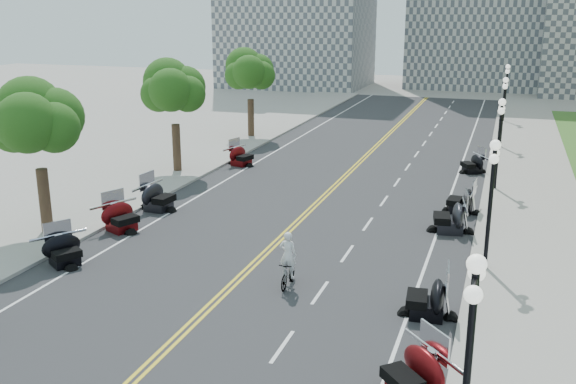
% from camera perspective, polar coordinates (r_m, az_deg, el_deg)
% --- Properties ---
extents(ground, '(160.00, 160.00, 0.00)m').
position_cam_1_polar(ground, '(23.94, -4.58, -7.88)').
color(ground, gray).
extents(road, '(16.00, 90.00, 0.01)m').
position_cam_1_polar(road, '(32.77, 2.37, -1.23)').
color(road, '#333335').
rests_on(road, ground).
extents(centerline_yellow_a, '(0.12, 90.00, 0.00)m').
position_cam_1_polar(centerline_yellow_a, '(32.80, 2.17, -1.19)').
color(centerline_yellow_a, yellow).
rests_on(centerline_yellow_a, road).
extents(centerline_yellow_b, '(0.12, 90.00, 0.00)m').
position_cam_1_polar(centerline_yellow_b, '(32.74, 2.57, -1.23)').
color(centerline_yellow_b, yellow).
rests_on(centerline_yellow_b, road).
extents(edge_line_north, '(0.12, 90.00, 0.00)m').
position_cam_1_polar(edge_line_north, '(31.64, 13.55, -2.28)').
color(edge_line_north, white).
rests_on(edge_line_north, road).
extents(edge_line_south, '(0.12, 90.00, 0.00)m').
position_cam_1_polar(edge_line_south, '(35.05, -7.70, -0.21)').
color(edge_line_south, white).
rests_on(edge_line_south, road).
extents(lane_dash_5, '(0.12, 2.00, 0.00)m').
position_cam_1_polar(lane_dash_5, '(19.54, -0.51, -13.57)').
color(lane_dash_5, white).
rests_on(lane_dash_5, road).
extents(lane_dash_6, '(0.12, 2.00, 0.00)m').
position_cam_1_polar(lane_dash_6, '(22.94, 2.86, -8.91)').
color(lane_dash_6, white).
rests_on(lane_dash_6, road).
extents(lane_dash_7, '(0.12, 2.00, 0.00)m').
position_cam_1_polar(lane_dash_7, '(26.50, 5.29, -5.46)').
color(lane_dash_7, white).
rests_on(lane_dash_7, road).
extents(lane_dash_8, '(0.12, 2.00, 0.00)m').
position_cam_1_polar(lane_dash_8, '(30.18, 7.11, -2.83)').
color(lane_dash_8, white).
rests_on(lane_dash_8, road).
extents(lane_dash_9, '(0.12, 2.00, 0.00)m').
position_cam_1_polar(lane_dash_9, '(33.93, 8.53, -0.78)').
color(lane_dash_9, white).
rests_on(lane_dash_9, road).
extents(lane_dash_10, '(0.12, 2.00, 0.00)m').
position_cam_1_polar(lane_dash_10, '(37.73, 9.66, 0.86)').
color(lane_dash_10, white).
rests_on(lane_dash_10, road).
extents(lane_dash_11, '(0.12, 2.00, 0.00)m').
position_cam_1_polar(lane_dash_11, '(41.57, 10.59, 2.21)').
color(lane_dash_11, white).
rests_on(lane_dash_11, road).
extents(lane_dash_12, '(0.12, 2.00, 0.00)m').
position_cam_1_polar(lane_dash_12, '(45.43, 11.36, 3.32)').
color(lane_dash_12, white).
rests_on(lane_dash_12, road).
extents(lane_dash_13, '(0.12, 2.00, 0.00)m').
position_cam_1_polar(lane_dash_13, '(49.32, 12.01, 4.26)').
color(lane_dash_13, white).
rests_on(lane_dash_13, road).
extents(lane_dash_14, '(0.12, 2.00, 0.00)m').
position_cam_1_polar(lane_dash_14, '(53.23, 12.57, 5.06)').
color(lane_dash_14, white).
rests_on(lane_dash_14, road).
extents(lane_dash_15, '(0.12, 2.00, 0.00)m').
position_cam_1_polar(lane_dash_15, '(57.14, 13.05, 5.75)').
color(lane_dash_15, white).
rests_on(lane_dash_15, road).
extents(lane_dash_16, '(0.12, 2.00, 0.00)m').
position_cam_1_polar(lane_dash_16, '(61.07, 13.47, 6.35)').
color(lane_dash_16, white).
rests_on(lane_dash_16, road).
extents(lane_dash_17, '(0.12, 2.00, 0.00)m').
position_cam_1_polar(lane_dash_17, '(65.01, 13.84, 6.88)').
color(lane_dash_17, white).
rests_on(lane_dash_17, road).
extents(lane_dash_18, '(0.12, 2.00, 0.00)m').
position_cam_1_polar(lane_dash_18, '(68.95, 14.17, 7.34)').
color(lane_dash_18, white).
rests_on(lane_dash_18, road).
extents(lane_dash_19, '(0.12, 2.00, 0.00)m').
position_cam_1_polar(lane_dash_19, '(72.90, 14.46, 7.76)').
color(lane_dash_19, white).
rests_on(lane_dash_19, road).
extents(sidewalk_north, '(5.00, 90.00, 0.15)m').
position_cam_1_polar(sidewalk_north, '(31.56, 20.98, -2.84)').
color(sidewalk_north, '#9E9991').
rests_on(sidewalk_north, ground).
extents(sidewalk_south, '(5.00, 90.00, 0.15)m').
position_cam_1_polar(sidewalk_south, '(37.01, -13.40, 0.46)').
color(sidewalk_south, '#9E9991').
rests_on(sidewalk_south, ground).
extents(street_lamp_1, '(0.50, 1.20, 4.90)m').
position_cam_1_polar(street_lamp_1, '(13.93, 15.67, -14.98)').
color(street_lamp_1, black).
rests_on(street_lamp_1, sidewalk_north).
extents(street_lamp_2, '(0.50, 1.20, 4.90)m').
position_cam_1_polar(street_lamp_2, '(25.04, 17.52, -1.17)').
color(street_lamp_2, black).
rests_on(street_lamp_2, sidewalk_north).
extents(street_lamp_3, '(0.50, 1.20, 4.90)m').
position_cam_1_polar(street_lamp_3, '(36.72, 18.20, 4.03)').
color(street_lamp_3, black).
rests_on(street_lamp_3, sidewalk_north).
extents(street_lamp_4, '(0.50, 1.20, 4.90)m').
position_cam_1_polar(street_lamp_4, '(48.55, 18.55, 6.71)').
color(street_lamp_4, black).
rests_on(street_lamp_4, sidewalk_north).
extents(street_lamp_5, '(0.50, 1.20, 4.90)m').
position_cam_1_polar(street_lamp_5, '(60.45, 18.77, 8.34)').
color(street_lamp_5, black).
rests_on(street_lamp_5, sidewalk_north).
extents(tree_2, '(4.80, 4.80, 9.20)m').
position_cam_1_polar(tree_2, '(29.44, -21.41, 5.24)').
color(tree_2, '#235619').
rests_on(tree_2, sidewalk_south).
extents(tree_3, '(4.80, 4.80, 9.20)m').
position_cam_1_polar(tree_3, '(39.24, -10.09, 8.47)').
color(tree_3, '#235619').
rests_on(tree_3, sidewalk_south).
extents(tree_4, '(4.80, 4.80, 9.20)m').
position_cam_1_polar(tree_4, '(50.01, -3.38, 10.22)').
color(tree_4, '#235619').
rests_on(tree_4, sidewalk_south).
extents(motorcycle_n_4, '(2.96, 2.96, 1.47)m').
position_cam_1_polar(motorcycle_n_4, '(17.30, 11.10, -15.35)').
color(motorcycle_n_4, '#590A0C').
rests_on(motorcycle_n_4, road).
extents(motorcycle_n_5, '(2.26, 2.26, 1.46)m').
position_cam_1_polar(motorcycle_n_5, '(21.44, 12.30, -9.01)').
color(motorcycle_n_5, black).
rests_on(motorcycle_n_5, road).
extents(motorcycle_n_7, '(2.56, 2.56, 1.57)m').
position_cam_1_polar(motorcycle_n_7, '(29.57, 14.23, -2.03)').
color(motorcycle_n_7, black).
rests_on(motorcycle_n_7, road).
extents(motorcycle_n_8, '(2.17, 2.17, 1.40)m').
position_cam_1_polar(motorcycle_n_8, '(32.57, 15.15, -0.60)').
color(motorcycle_n_8, black).
rests_on(motorcycle_n_8, road).
extents(motorcycle_n_10, '(2.52, 2.52, 1.30)m').
position_cam_1_polar(motorcycle_n_10, '(40.84, 16.10, 2.53)').
color(motorcycle_n_10, black).
rests_on(motorcycle_n_10, road).
extents(motorcycle_s_5, '(2.67, 2.67, 1.35)m').
position_cam_1_polar(motorcycle_s_5, '(26.52, -19.30, -4.78)').
color(motorcycle_s_5, black).
rests_on(motorcycle_s_5, road).
extents(motorcycle_s_6, '(2.74, 2.74, 1.45)m').
position_cam_1_polar(motorcycle_s_6, '(29.82, -14.62, -2.03)').
color(motorcycle_s_6, '#590A0C').
rests_on(motorcycle_s_6, road).
extents(motorcycle_s_7, '(2.36, 2.36, 1.53)m').
position_cam_1_polar(motorcycle_s_7, '(32.46, -11.48, -0.30)').
color(motorcycle_s_7, black).
rests_on(motorcycle_s_7, road).
extents(motorcycle_s_9, '(2.43, 2.43, 1.38)m').
position_cam_1_polar(motorcycle_s_9, '(41.27, -4.19, 3.31)').
color(motorcycle_s_9, '#590A0C').
rests_on(motorcycle_s_9, road).
extents(bicycle, '(0.53, 1.65, 0.98)m').
position_cam_1_polar(bicycle, '(23.23, -0.00, -7.26)').
color(bicycle, '#A51414').
rests_on(bicycle, road).
extents(cyclist_rider, '(0.63, 0.41, 1.73)m').
position_cam_1_polar(cyclist_rider, '(22.74, -0.00, -4.11)').
color(cyclist_rider, white).
rests_on(cyclist_rider, bicycle).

